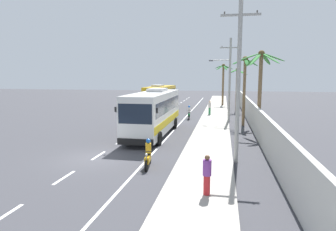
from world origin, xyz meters
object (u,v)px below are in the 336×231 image
object	(u,v)px
palm_nearest	(237,82)
palm_third	(245,78)
coach_bus_foreground	(154,111)
utility_pole_nearest	(239,79)
utility_pole_mid	(229,77)
palm_fourth	(223,78)
palm_second	(260,76)
motorcycle_trailing	(189,114)
coach_bus_far_lane	(160,96)
pedestrian_midwalk	(210,107)
motorcycle_beside_bus	(148,156)
pedestrian_near_kerb	(207,174)

from	to	relation	value
palm_nearest	palm_third	distance (m)	11.91
coach_bus_foreground	utility_pole_nearest	size ratio (longest dim) A/B	1.17
utility_pole_mid	palm_fourth	distance (m)	16.93
utility_pole_nearest	palm_second	size ratio (longest dim) A/B	1.30
utility_pole_mid	palm_second	distance (m)	6.58
coach_bus_foreground	motorcycle_trailing	size ratio (longest dim) A/B	5.59
coach_bus_far_lane	palm_third	bearing A→B (deg)	-50.79
motorcycle_trailing	utility_pole_mid	size ratio (longest dim) A/B	0.22
utility_pole_nearest	palm_third	distance (m)	13.19
palm_third	motorcycle_trailing	bearing A→B (deg)	150.40
utility_pole_nearest	palm_second	xyz separation A→B (m)	(2.32, 9.51, 0.13)
utility_pole_nearest	utility_pole_mid	bearing A→B (deg)	90.97
motorcycle_trailing	palm_third	bearing A→B (deg)	-29.60
palm_fourth	utility_pole_mid	bearing A→B (deg)	-87.84
coach_bus_foreground	pedestrian_midwalk	size ratio (longest dim) A/B	6.24
motorcycle_trailing	pedestrian_midwalk	size ratio (longest dim) A/B	1.12
pedestrian_midwalk	palm_third	bearing A→B (deg)	161.22
pedestrian_midwalk	palm_fourth	bearing A→B (deg)	-54.90
coach_bus_far_lane	coach_bus_foreground	bearing A→B (deg)	-79.14
motorcycle_beside_bus	palm_third	xyz separation A→B (m)	(6.08, 15.00, 4.19)
coach_bus_foreground	motorcycle_beside_bus	xyz separation A→B (m)	(1.77, -8.83, -1.39)
pedestrian_near_kerb	palm_third	world-z (taller)	palm_third
pedestrian_near_kerb	palm_nearest	bearing A→B (deg)	-111.84
palm_third	motorcycle_beside_bus	bearing A→B (deg)	-112.06
motorcycle_beside_bus	palm_third	distance (m)	16.72
coach_bus_far_lane	palm_nearest	xyz separation A→B (m)	(11.63, -2.58, 2.20)
motorcycle_beside_bus	motorcycle_trailing	world-z (taller)	motorcycle_beside_bus
palm_nearest	palm_third	xyz separation A→B (m)	(0.18, -11.89, 0.74)
palm_fourth	palm_third	bearing A→B (deg)	-83.73
pedestrian_midwalk	palm_nearest	xyz separation A→B (m)	(3.53, 5.20, 3.04)
motorcycle_trailing	palm_second	size ratio (longest dim) A/B	0.27
palm_nearest	palm_third	size ratio (longest dim) A/B	0.88
coach_bus_foreground	coach_bus_far_lane	xyz separation A→B (m)	(-3.96, 20.65, -0.14)
utility_pole_nearest	pedestrian_midwalk	bearing A→B (deg)	97.14
coach_bus_foreground	palm_third	distance (m)	10.37
palm_second	palm_fourth	bearing A→B (deg)	97.98
utility_pole_mid	palm_nearest	xyz separation A→B (m)	(1.31, 9.47, -0.76)
pedestrian_midwalk	utility_pole_nearest	bearing A→B (deg)	139.37
pedestrian_near_kerb	palm_second	size ratio (longest dim) A/B	0.24
coach_bus_far_lane	pedestrian_near_kerb	distance (m)	34.27
motorcycle_trailing	palm_second	xyz separation A→B (m)	(7.03, -7.00, 4.39)
motorcycle_trailing	palm_nearest	world-z (taller)	palm_nearest
coach_bus_far_lane	utility_pole_mid	world-z (taller)	utility_pole_mid
utility_pole_nearest	utility_pole_mid	size ratio (longest dim) A/B	1.03
palm_third	palm_second	bearing A→B (deg)	-73.18
coach_bus_foreground	palm_fourth	world-z (taller)	palm_fourth
palm_third	palm_nearest	bearing A→B (deg)	90.87
pedestrian_near_kerb	palm_second	distance (m)	15.88
utility_pole_mid	palm_second	xyz separation A→B (m)	(2.58, -6.05, 0.18)
pedestrian_midwalk	palm_second	bearing A→B (deg)	157.19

